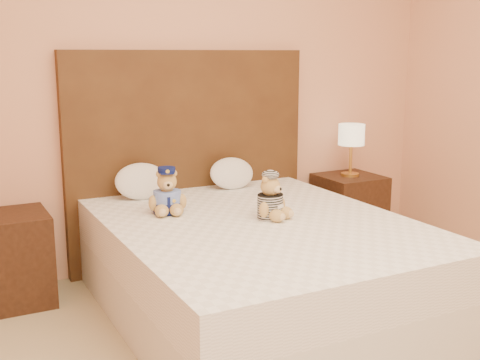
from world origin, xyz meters
The scene contains 9 objects.
bed centered at (0.00, 1.20, 0.28)m, with size 1.60×2.00×0.55m.
headboard centered at (0.00, 2.21, 0.75)m, with size 1.75×0.08×1.50m, color #4C3017.
nightstand_left centered at (-1.25, 2.00, 0.28)m, with size 0.45×0.45×0.55m, color #3C2113.
nightstand_right centered at (1.25, 2.00, 0.28)m, with size 0.45×0.45×0.55m, color #3C2113.
lamp centered at (1.25, 2.00, 0.85)m, with size 0.20×0.20×0.40m.
teddy_police centered at (-0.40, 1.60, 0.69)m, with size 0.24×0.23×0.27m, color #B98B48, non-canonical shape.
teddy_prisoner centered at (0.08, 1.22, 0.68)m, with size 0.23×0.22×0.26m, color #B98B48, non-canonical shape.
pillow_left centered at (-0.41, 2.03, 0.67)m, with size 0.35×0.23×0.25m, color white.
pillow_right centered at (0.24, 2.03, 0.67)m, with size 0.33×0.21×0.23m, color white.
Camera 1 is at (-1.59, -1.66, 1.48)m, focal length 45.00 mm.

